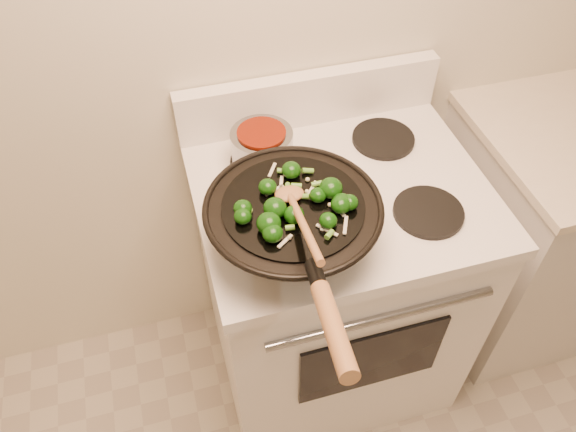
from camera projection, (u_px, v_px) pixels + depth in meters
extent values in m
cube|color=white|center=(331.00, 291.00, 1.85)|extent=(0.76, 0.64, 0.88)
cube|color=white|center=(341.00, 193.00, 1.51)|extent=(0.78, 0.66, 0.04)
cube|color=white|center=(309.00, 98.00, 1.63)|extent=(0.78, 0.05, 0.16)
cylinder|color=gray|center=(382.00, 318.00, 1.39)|extent=(0.60, 0.02, 0.02)
cube|color=black|center=(371.00, 361.00, 1.56)|extent=(0.42, 0.01, 0.28)
cylinder|color=black|center=(293.00, 242.00, 1.36)|extent=(0.18, 0.18, 0.01)
cylinder|color=black|center=(428.00, 212.00, 1.43)|extent=(0.18, 0.18, 0.01)
cylinder|color=black|center=(263.00, 162.00, 1.56)|extent=(0.18, 0.18, 0.01)
cylinder|color=black|center=(383.00, 139.00, 1.62)|extent=(0.18, 0.18, 0.01)
cube|color=silver|center=(562.00, 228.00, 2.04)|extent=(0.80, 0.60, 0.88)
torus|color=black|center=(293.00, 207.00, 1.27)|extent=(0.41, 0.41, 0.01)
cylinder|color=black|center=(293.00, 206.00, 1.27)|extent=(0.33, 0.33, 0.01)
cylinder|color=black|center=(316.00, 275.00, 1.08)|extent=(0.04, 0.07, 0.05)
cylinder|color=#97643B|center=(334.00, 329.00, 0.96)|extent=(0.06, 0.22, 0.08)
ellipsoid|color=#0E3908|center=(328.00, 220.00, 1.21)|extent=(0.04, 0.04, 0.03)
cylinder|color=#50802E|center=(333.00, 222.00, 1.22)|extent=(0.01, 0.02, 0.02)
ellipsoid|color=#0E3908|center=(318.00, 195.00, 1.26)|extent=(0.04, 0.04, 0.03)
ellipsoid|color=#0E3908|center=(268.00, 187.00, 1.28)|extent=(0.04, 0.04, 0.04)
ellipsoid|color=#0E3908|center=(269.00, 223.00, 1.20)|extent=(0.05, 0.05, 0.05)
cylinder|color=#50802E|center=(276.00, 226.00, 1.21)|extent=(0.01, 0.02, 0.02)
ellipsoid|color=#0E3908|center=(243.00, 216.00, 1.22)|extent=(0.04, 0.04, 0.03)
ellipsoid|color=#0E3908|center=(349.00, 202.00, 1.25)|extent=(0.04, 0.04, 0.03)
ellipsoid|color=#0E3908|center=(243.00, 208.00, 1.24)|extent=(0.04, 0.04, 0.04)
cylinder|color=#50802E|center=(248.00, 210.00, 1.25)|extent=(0.02, 0.02, 0.02)
ellipsoid|color=#0E3908|center=(273.00, 233.00, 1.18)|extent=(0.05, 0.05, 0.04)
ellipsoid|color=#0E3908|center=(294.00, 215.00, 1.22)|extent=(0.05, 0.05, 0.04)
ellipsoid|color=#0E3908|center=(291.00, 170.00, 1.32)|extent=(0.05, 0.05, 0.04)
cylinder|color=#50802E|center=(297.00, 173.00, 1.33)|extent=(0.02, 0.02, 0.01)
ellipsoid|color=#0E3908|center=(342.00, 202.00, 1.25)|extent=(0.04, 0.04, 0.04)
ellipsoid|color=#0E3908|center=(275.00, 208.00, 1.23)|extent=(0.05, 0.05, 0.04)
ellipsoid|color=#0E3908|center=(331.00, 188.00, 1.27)|extent=(0.05, 0.05, 0.05)
cylinder|color=#50802E|center=(337.00, 191.00, 1.29)|extent=(0.01, 0.02, 0.02)
ellipsoid|color=#0E3908|center=(341.00, 204.00, 1.24)|extent=(0.05, 0.05, 0.04)
cube|color=silver|center=(312.00, 189.00, 1.30)|extent=(0.04, 0.05, 0.00)
cube|color=silver|center=(274.00, 190.00, 1.29)|extent=(0.05, 0.03, 0.00)
cube|color=silver|center=(272.00, 170.00, 1.34)|extent=(0.03, 0.05, 0.00)
cube|color=silver|center=(285.00, 241.00, 1.19)|extent=(0.04, 0.03, 0.00)
cube|color=silver|center=(279.00, 196.00, 1.28)|extent=(0.02, 0.04, 0.00)
cube|color=silver|center=(327.00, 230.00, 1.21)|extent=(0.04, 0.05, 0.00)
cube|color=silver|center=(323.00, 194.00, 1.28)|extent=(0.04, 0.01, 0.00)
cube|color=silver|center=(345.00, 225.00, 1.22)|extent=(0.03, 0.05, 0.00)
cube|color=silver|center=(281.00, 185.00, 1.30)|extent=(0.03, 0.06, 0.00)
cube|color=silver|center=(324.00, 224.00, 1.22)|extent=(0.03, 0.04, 0.00)
cube|color=silver|center=(336.00, 199.00, 1.27)|extent=(0.03, 0.04, 0.00)
cube|color=silver|center=(338.00, 209.00, 1.25)|extent=(0.02, 0.05, 0.00)
cylinder|color=#5A9C32|center=(296.00, 186.00, 1.30)|extent=(0.02, 0.03, 0.02)
cylinder|color=#5A9C32|center=(290.00, 227.00, 1.21)|extent=(0.03, 0.03, 0.02)
cylinder|color=#5A9C32|center=(317.00, 184.00, 1.30)|extent=(0.03, 0.02, 0.02)
cylinder|color=#5A9C32|center=(283.00, 171.00, 1.33)|extent=(0.03, 0.03, 0.02)
cylinder|color=#5A9C32|center=(308.00, 171.00, 1.33)|extent=(0.03, 0.02, 0.02)
cylinder|color=#5A9C32|center=(329.00, 234.00, 1.20)|extent=(0.03, 0.02, 0.02)
cylinder|color=#5A9C32|center=(305.00, 196.00, 1.27)|extent=(0.03, 0.01, 0.02)
cylinder|color=#5A9C32|center=(288.00, 188.00, 1.29)|extent=(0.01, 0.03, 0.01)
sphere|color=beige|center=(308.00, 180.00, 1.31)|extent=(0.01, 0.01, 0.01)
sphere|color=beige|center=(307.00, 192.00, 1.29)|extent=(0.01, 0.01, 0.01)
sphere|color=beige|center=(300.00, 192.00, 1.29)|extent=(0.01, 0.01, 0.01)
sphere|color=beige|center=(330.00, 205.00, 1.26)|extent=(0.01, 0.01, 0.01)
sphere|color=beige|center=(289.00, 238.00, 1.19)|extent=(0.01, 0.01, 0.01)
ellipsoid|color=#97643B|center=(289.00, 194.00, 1.27)|extent=(0.07, 0.06, 0.02)
cylinder|color=#97643B|center=(304.00, 226.00, 1.15)|extent=(0.04, 0.27, 0.11)
cylinder|color=gray|center=(262.00, 147.00, 1.52)|extent=(0.17, 0.17, 0.09)
cylinder|color=#611204|center=(261.00, 133.00, 1.48)|extent=(0.13, 0.13, 0.01)
cylinder|color=black|center=(288.00, 165.00, 1.41)|extent=(0.04, 0.10, 0.02)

